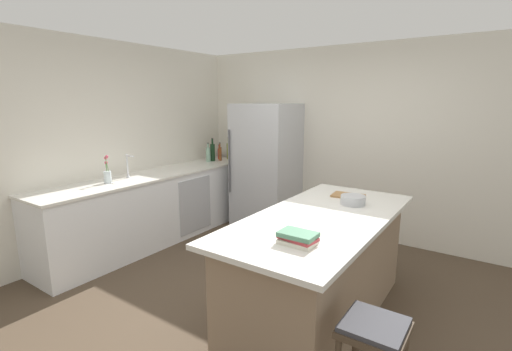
{
  "coord_description": "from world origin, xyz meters",
  "views": [
    {
      "loc": [
        1.68,
        -2.6,
        1.87
      ],
      "look_at": [
        -0.69,
        0.85,
        1.0
      ],
      "focal_mm": 25.37,
      "sensor_mm": 36.0,
      "label": 1
    }
  ],
  "objects_px": {
    "kitchen_island": "(320,266)",
    "bar_stool": "(373,340)",
    "cookbook_stack": "(298,238)",
    "cutting_board": "(348,196)",
    "hot_sauce_bottle": "(219,153)",
    "flower_vase": "(107,175)",
    "sink_faucet": "(128,166)",
    "refrigerator": "(266,166)",
    "olive_oil_bottle": "(229,151)",
    "vinegar_bottle": "(220,153)",
    "mixing_bowl": "(353,200)",
    "wine_bottle": "(213,152)",
    "gin_bottle": "(208,154)"
  },
  "relations": [
    {
      "from": "gin_bottle",
      "to": "mixing_bowl",
      "type": "bearing_deg",
      "value": -20.91
    },
    {
      "from": "bar_stool",
      "to": "mixing_bowl",
      "type": "height_order",
      "value": "mixing_bowl"
    },
    {
      "from": "flower_vase",
      "to": "gin_bottle",
      "type": "xyz_separation_m",
      "value": [
        -0.03,
        1.79,
        0.02
      ]
    },
    {
      "from": "sink_faucet",
      "to": "vinegar_bottle",
      "type": "xyz_separation_m",
      "value": [
        0.07,
        1.68,
        -0.04
      ]
    },
    {
      "from": "olive_oil_bottle",
      "to": "wine_bottle",
      "type": "height_order",
      "value": "wine_bottle"
    },
    {
      "from": "mixing_bowl",
      "to": "cutting_board",
      "type": "relative_size",
      "value": 0.69
    },
    {
      "from": "kitchen_island",
      "to": "bar_stool",
      "type": "xyz_separation_m",
      "value": [
        0.7,
        -0.8,
        0.05
      ]
    },
    {
      "from": "flower_vase",
      "to": "wine_bottle",
      "type": "bearing_deg",
      "value": 90.7
    },
    {
      "from": "olive_oil_bottle",
      "to": "mixing_bowl",
      "type": "height_order",
      "value": "olive_oil_bottle"
    },
    {
      "from": "gin_bottle",
      "to": "cutting_board",
      "type": "relative_size",
      "value": 0.92
    },
    {
      "from": "bar_stool",
      "to": "cookbook_stack",
      "type": "height_order",
      "value": "cookbook_stack"
    },
    {
      "from": "sink_faucet",
      "to": "cookbook_stack",
      "type": "distance_m",
      "value": 2.83
    },
    {
      "from": "sink_faucet",
      "to": "cutting_board",
      "type": "xyz_separation_m",
      "value": [
        2.58,
        0.68,
        -0.15
      ]
    },
    {
      "from": "sink_faucet",
      "to": "kitchen_island",
      "type": "bearing_deg",
      "value": -0.76
    },
    {
      "from": "hot_sauce_bottle",
      "to": "gin_bottle",
      "type": "xyz_separation_m",
      "value": [
        0.03,
        -0.3,
        0.02
      ]
    },
    {
      "from": "hot_sauce_bottle",
      "to": "vinegar_bottle",
      "type": "distance_m",
      "value": 0.14
    },
    {
      "from": "gin_bottle",
      "to": "cookbook_stack",
      "type": "relative_size",
      "value": 1.11
    },
    {
      "from": "cookbook_stack",
      "to": "olive_oil_bottle",
      "type": "bearing_deg",
      "value": 135.99
    },
    {
      "from": "vinegar_bottle",
      "to": "mixing_bowl",
      "type": "relative_size",
      "value": 1.27
    },
    {
      "from": "bar_stool",
      "to": "gin_bottle",
      "type": "height_order",
      "value": "gin_bottle"
    },
    {
      "from": "olive_oil_bottle",
      "to": "cutting_board",
      "type": "xyz_separation_m",
      "value": [
        2.48,
        -1.18,
        -0.13
      ]
    },
    {
      "from": "kitchen_island",
      "to": "bar_stool",
      "type": "relative_size",
      "value": 3.42
    },
    {
      "from": "bar_stool",
      "to": "sink_faucet",
      "type": "bearing_deg",
      "value": 165.82
    },
    {
      "from": "gin_bottle",
      "to": "wine_bottle",
      "type": "bearing_deg",
      "value": 83.16
    },
    {
      "from": "mixing_bowl",
      "to": "vinegar_bottle",
      "type": "bearing_deg",
      "value": 154.89
    },
    {
      "from": "cookbook_stack",
      "to": "vinegar_bottle",
      "type": "bearing_deg",
      "value": 138.41
    },
    {
      "from": "hot_sauce_bottle",
      "to": "mixing_bowl",
      "type": "relative_size",
      "value": 1.06
    },
    {
      "from": "hot_sauce_bottle",
      "to": "wine_bottle",
      "type": "xyz_separation_m",
      "value": [
        0.04,
        -0.21,
        0.05
      ]
    },
    {
      "from": "bar_stool",
      "to": "mixing_bowl",
      "type": "bearing_deg",
      "value": 115.27
    },
    {
      "from": "olive_oil_bottle",
      "to": "bar_stool",
      "type": "bearing_deg",
      "value": -39.98
    },
    {
      "from": "refrigerator",
      "to": "bar_stool",
      "type": "height_order",
      "value": "refrigerator"
    },
    {
      "from": "vinegar_bottle",
      "to": "cookbook_stack",
      "type": "bearing_deg",
      "value": -41.59
    },
    {
      "from": "kitchen_island",
      "to": "hot_sauce_bottle",
      "type": "xyz_separation_m",
      "value": [
        -2.65,
        1.81,
        0.55
      ]
    },
    {
      "from": "refrigerator",
      "to": "wine_bottle",
      "type": "bearing_deg",
      "value": -172.44
    },
    {
      "from": "bar_stool",
      "to": "flower_vase",
      "type": "relative_size",
      "value": 1.94
    },
    {
      "from": "olive_oil_bottle",
      "to": "wine_bottle",
      "type": "distance_m",
      "value": 0.3
    },
    {
      "from": "hot_sauce_bottle",
      "to": "bar_stool",
      "type": "bearing_deg",
      "value": -38.01
    },
    {
      "from": "kitchen_island",
      "to": "bar_stool",
      "type": "distance_m",
      "value": 1.07
    },
    {
      "from": "hot_sauce_bottle",
      "to": "cookbook_stack",
      "type": "distance_m",
      "value": 3.71
    },
    {
      "from": "hot_sauce_bottle",
      "to": "flower_vase",
      "type": "bearing_deg",
      "value": -88.36
    },
    {
      "from": "gin_bottle",
      "to": "cutting_board",
      "type": "distance_m",
      "value": 2.7
    },
    {
      "from": "cookbook_stack",
      "to": "cutting_board",
      "type": "distance_m",
      "value": 1.38
    },
    {
      "from": "vinegar_bottle",
      "to": "mixing_bowl",
      "type": "xyz_separation_m",
      "value": [
        2.64,
        -1.24,
        -0.07
      ]
    },
    {
      "from": "refrigerator",
      "to": "cutting_board",
      "type": "height_order",
      "value": "refrigerator"
    },
    {
      "from": "bar_stool",
      "to": "mixing_bowl",
      "type": "distance_m",
      "value": 1.48
    },
    {
      "from": "flower_vase",
      "to": "vinegar_bottle",
      "type": "distance_m",
      "value": 1.99
    },
    {
      "from": "gin_bottle",
      "to": "sink_faucet",
      "type": "bearing_deg",
      "value": -89.91
    },
    {
      "from": "refrigerator",
      "to": "olive_oil_bottle",
      "type": "height_order",
      "value": "refrigerator"
    },
    {
      "from": "gin_bottle",
      "to": "refrigerator",
      "type": "bearing_deg",
      "value": 12.93
    },
    {
      "from": "bar_stool",
      "to": "vinegar_bottle",
      "type": "relative_size",
      "value": 2.21
    }
  ]
}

